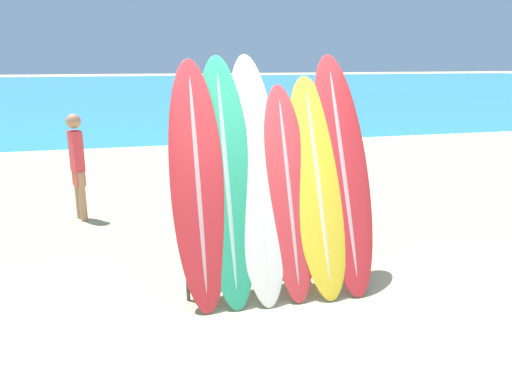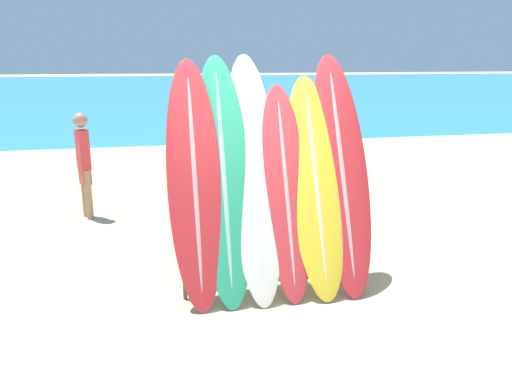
# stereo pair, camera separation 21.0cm
# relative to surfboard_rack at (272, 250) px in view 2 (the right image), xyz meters

# --- Properties ---
(ground_plane) EXTENTS (160.00, 160.00, 0.00)m
(ground_plane) POSITION_rel_surfboard_rack_xyz_m (-0.10, -0.50, -0.46)
(ground_plane) COLOR tan
(ocean_water) EXTENTS (120.00, 60.00, 0.01)m
(ocean_water) POSITION_rel_surfboard_rack_xyz_m (-0.10, 38.35, -0.46)
(ocean_water) COLOR teal
(ocean_water) RESTS_ON ground_plane
(surfboard_rack) EXTENTS (1.86, 0.04, 0.85)m
(surfboard_rack) POSITION_rel_surfboard_rack_xyz_m (0.00, 0.00, 0.00)
(surfboard_rack) COLOR #47474C
(surfboard_rack) RESTS_ON ground_plane
(surfboard_slot_0) EXTENTS (0.54, 0.98, 2.38)m
(surfboard_slot_0) POSITION_rel_surfboard_rack_xyz_m (-0.77, 0.10, 0.73)
(surfboard_slot_0) COLOR red
(surfboard_slot_0) RESTS_ON ground_plane
(surfboard_slot_1) EXTENTS (0.55, 1.03, 2.42)m
(surfboard_slot_1) POSITION_rel_surfboard_rack_xyz_m (-0.48, 0.13, 0.75)
(surfboard_slot_1) COLOR #289E70
(surfboard_slot_1) RESTS_ON ground_plane
(surfboard_slot_2) EXTENTS (0.54, 1.10, 2.43)m
(surfboard_slot_2) POSITION_rel_surfboard_rack_xyz_m (-0.17, 0.14, 0.75)
(surfboard_slot_2) COLOR silver
(surfboard_slot_2) RESTS_ON ground_plane
(surfboard_slot_3) EXTENTS (0.48, 0.93, 2.12)m
(surfboard_slot_3) POSITION_rel_surfboard_rack_xyz_m (0.15, 0.06, 0.60)
(surfboard_slot_3) COLOR red
(surfboard_slot_3) RESTS_ON ground_plane
(surfboard_slot_4) EXTENTS (0.58, 1.07, 2.21)m
(surfboard_slot_4) POSITION_rel_surfboard_rack_xyz_m (0.47, 0.08, 0.64)
(surfboard_slot_4) COLOR yellow
(surfboard_slot_4) RESTS_ON ground_plane
(surfboard_slot_5) EXTENTS (0.58, 1.14, 2.43)m
(surfboard_slot_5) POSITION_rel_surfboard_rack_xyz_m (0.78, 0.14, 0.75)
(surfboard_slot_5) COLOR red
(surfboard_slot_5) RESTS_ON ground_plane
(person_near_water) EXTENTS (0.23, 0.29, 1.74)m
(person_near_water) POSITION_rel_surfboard_rack_xyz_m (1.50, 3.83, 0.49)
(person_near_water) COLOR #A87A5B
(person_near_water) RESTS_ON ground_plane
(person_mid_beach) EXTENTS (0.23, 0.27, 1.60)m
(person_mid_beach) POSITION_rel_surfboard_rack_xyz_m (-2.16, 3.04, 0.41)
(person_mid_beach) COLOR #A87A5B
(person_mid_beach) RESTS_ON ground_plane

